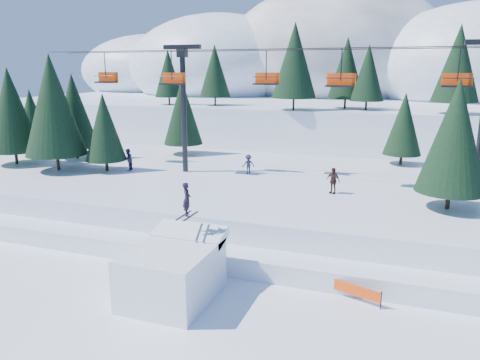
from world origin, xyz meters
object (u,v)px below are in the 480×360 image
(jump_kicker, at_px, (173,271))
(banner_far, at_px, (473,289))
(banner_near, at_px, (353,290))
(chairlift, at_px, (314,91))

(jump_kicker, distance_m, banner_far, 14.57)
(jump_kicker, relative_size, banner_near, 2.02)
(chairlift, relative_size, banner_far, 16.88)
(jump_kicker, distance_m, banner_near, 8.75)
(chairlift, xyz_separation_m, banner_near, (4.83, -13.36, -8.78))
(jump_kicker, xyz_separation_m, chairlift, (3.47, 16.00, 7.92))
(chairlift, distance_m, banner_far, 17.59)
(jump_kicker, xyz_separation_m, banner_near, (8.30, 2.64, -0.86))
(banner_near, bearing_deg, chairlift, 109.88)
(jump_kicker, distance_m, chairlift, 18.19)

